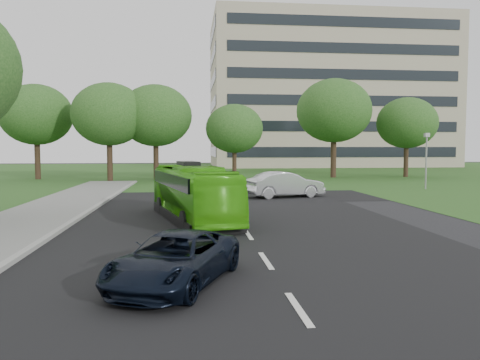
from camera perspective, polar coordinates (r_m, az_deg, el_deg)
The scene contains 13 objects.
ground at distance 19.34m, azimuth 0.26°, elevation -5.63°, with size 160.00×160.00×0.00m, color black.
street_surfaces at distance 41.85m, azimuth -3.76°, elevation -0.40°, with size 120.00×120.00×0.15m.
office_building at distance 84.92m, azimuth 10.50°, elevation 10.20°, with size 40.10×20.10×25.00m.
tree_park_a at distance 46.90m, azimuth -15.69°, elevation 7.70°, with size 7.08×7.08×9.41m.
tree_park_b at distance 47.53m, azimuth -10.26°, elevation 7.72°, with size 7.20×7.20×9.44m.
tree_park_c at distance 46.10m, azimuth -0.69°, elevation 6.28°, with size 5.62×5.62×7.47m.
tree_park_d at distance 51.21m, azimuth 11.39°, elevation 8.27°, with size 7.95×7.95×10.51m.
tree_park_e at distance 54.32m, azimuth 19.68°, elevation 6.56°, with size 6.49×6.49×8.65m.
tree_park_f at distance 51.64m, azimuth -23.59°, elevation 7.30°, with size 7.17×7.17×9.57m.
bus at distance 20.84m, azimuth -5.75°, elevation -1.59°, with size 2.03×8.68×2.42m, color #43B913.
sedan at distance 30.41m, azimuth 5.49°, elevation -0.54°, with size 1.77×5.06×1.67m, color silver.
suv at distance 11.26m, azimuth -7.94°, elevation -9.51°, with size 2.02×4.39×1.22m, color black.
camera_pole at distance 38.74m, azimuth 21.77°, elevation 3.07°, with size 0.42×0.38×4.34m.
Camera 1 is at (-2.14, -18.94, 3.23)m, focal length 35.00 mm.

